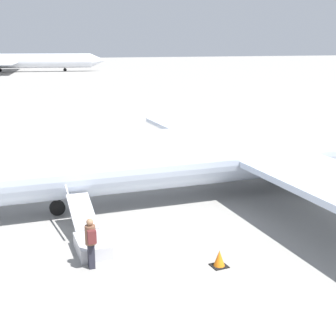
% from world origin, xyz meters
% --- Properties ---
extents(ground_plane, '(600.00, 600.00, 0.00)m').
position_xyz_m(ground_plane, '(0.00, 0.00, 0.00)').
color(ground_plane, gray).
extents(airplane_main, '(34.35, 26.24, 7.23)m').
position_xyz_m(airplane_main, '(-1.02, 0.08, 2.16)').
color(airplane_main, silver).
rests_on(airplane_main, ground).
extents(airplane_far_center, '(53.62, 41.61, 10.76)m').
position_xyz_m(airplane_far_center, '(-3.93, -127.15, 3.20)').
color(airplane_far_center, silver).
rests_on(airplane_far_center, ground).
extents(boarding_stairs, '(1.32, 4.09, 1.77)m').
position_xyz_m(boarding_stairs, '(8.58, 3.23, 0.38)').
color(boarding_stairs, '#B2B2B7').
rests_on(boarding_stairs, ground).
extents(passenger, '(0.36, 0.55, 1.74)m').
position_xyz_m(passenger, '(8.97, 4.83, 1.00)').
color(passenger, '#23232D').
rests_on(passenger, ground).
extents(traffic_cone_near_stairs, '(0.53, 0.53, 0.58)m').
position_xyz_m(traffic_cone_near_stairs, '(5.05, 6.50, 0.27)').
color(traffic_cone_near_stairs, black).
rests_on(traffic_cone_near_stairs, ground).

